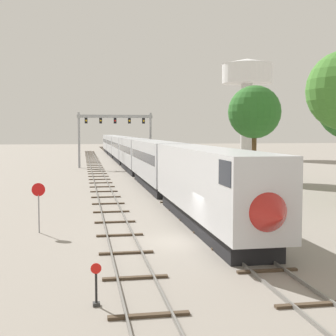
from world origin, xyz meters
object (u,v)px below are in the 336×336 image
(passenger_train, at_px, (128,150))
(trackside_tree_mid, at_px, (255,112))
(water_tower, at_px, (247,78))
(signal_gantry, at_px, (115,127))
(switch_stand, at_px, (96,291))
(stop_sign, at_px, (39,201))

(passenger_train, height_order, trackside_tree_mid, trackside_tree_mid)
(water_tower, bearing_deg, signal_gantry, -140.94)
(passenger_train, xyz_separation_m, signal_gantry, (-2.25, -2.88, 3.84))
(passenger_train, height_order, water_tower, water_tower)
(signal_gantry, relative_size, switch_stand, 8.29)
(passenger_train, distance_m, trackside_tree_mid, 29.88)
(signal_gantry, xyz_separation_m, trackside_tree_mid, (14.83, -23.68, 1.61))
(switch_stand, height_order, trackside_tree_mid, trackside_tree_mid)
(stop_sign, bearing_deg, signal_gantry, 81.21)
(switch_stand, distance_m, trackside_tree_mid, 44.18)
(water_tower, relative_size, switch_stand, 14.93)
(switch_stand, height_order, stop_sign, stop_sign)
(signal_gantry, xyz_separation_m, switch_stand, (-4.85, -62.51, -5.93))
(stop_sign, height_order, trackside_tree_mid, trackside_tree_mid)
(stop_sign, bearing_deg, trackside_tree_mid, 49.49)
(signal_gantry, height_order, switch_stand, signal_gantry)
(water_tower, height_order, switch_stand, water_tower)
(passenger_train, height_order, switch_stand, passenger_train)
(passenger_train, distance_m, signal_gantry, 5.30)
(passenger_train, relative_size, signal_gantry, 10.40)
(signal_gantry, distance_m, water_tower, 41.13)
(trackside_tree_mid, bearing_deg, stop_sign, -130.51)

